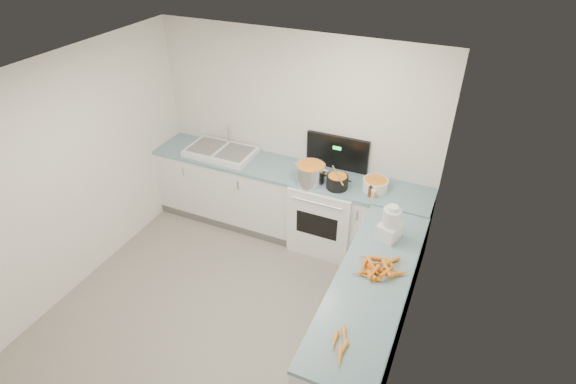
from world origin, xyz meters
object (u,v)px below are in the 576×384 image
at_px(sink, 221,151).
at_px(extract_bottle, 370,192).
at_px(steel_pot, 310,174).
at_px(black_pot, 337,183).
at_px(food_processor, 390,224).
at_px(spice_jar, 373,195).
at_px(stove, 326,212).
at_px(mixing_bowl, 375,185).

height_order(sink, extract_bottle, sink).
bearing_deg(steel_pot, extract_bottle, -0.56).
xyz_separation_m(black_pot, food_processor, (0.74, -0.63, 0.09)).
distance_m(steel_pot, spice_jar, 0.75).
height_order(steel_pot, spice_jar, steel_pot).
xyz_separation_m(stove, food_processor, (0.89, -0.76, 0.62)).
bearing_deg(spice_jar, mixing_bowl, 98.50).
bearing_deg(mixing_bowl, black_pot, -161.18).
bearing_deg(black_pot, spice_jar, -4.68).
bearing_deg(mixing_bowl, steel_pot, -168.35).
xyz_separation_m(stove, black_pot, (0.15, -0.13, 0.53)).
xyz_separation_m(sink, steel_pot, (1.28, -0.16, 0.07)).
bearing_deg(steel_pot, sink, 173.01).
bearing_deg(stove, sink, 179.38).
height_order(spice_jar, food_processor, food_processor).
distance_m(extract_bottle, food_processor, 0.72).
height_order(extract_bottle, food_processor, food_processor).
bearing_deg(mixing_bowl, stove, -179.26).
height_order(sink, mixing_bowl, sink).
distance_m(stove, mixing_bowl, 0.76).
relative_size(sink, extract_bottle, 7.47).
xyz_separation_m(extract_bottle, food_processor, (0.35, -0.62, 0.10)).
bearing_deg(extract_bottle, sink, 175.28).
relative_size(steel_pot, spice_jar, 3.87).
bearing_deg(stove, spice_jar, -15.96).
relative_size(extract_bottle, food_processor, 0.31).
bearing_deg(black_pot, food_processor, -40.64).
bearing_deg(stove, black_pot, -41.04).
bearing_deg(stove, food_processor, -40.70).
height_order(sink, black_pot, sink).
height_order(sink, spice_jar, sink).
bearing_deg(black_pot, steel_pot, -177.88).
xyz_separation_m(steel_pot, mixing_bowl, (0.72, 0.15, -0.04)).
xyz_separation_m(black_pot, mixing_bowl, (0.40, 0.14, -0.00)).
relative_size(mixing_bowl, spice_jar, 3.20).
relative_size(stove, food_processor, 3.70).
relative_size(spice_jar, food_processor, 0.24).
distance_m(mixing_bowl, spice_jar, 0.17).
bearing_deg(steel_pot, stove, 39.67).
bearing_deg(steel_pot, mixing_bowl, 11.65).
bearing_deg(spice_jar, black_pot, 175.32).
bearing_deg(steel_pot, food_processor, -30.47).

